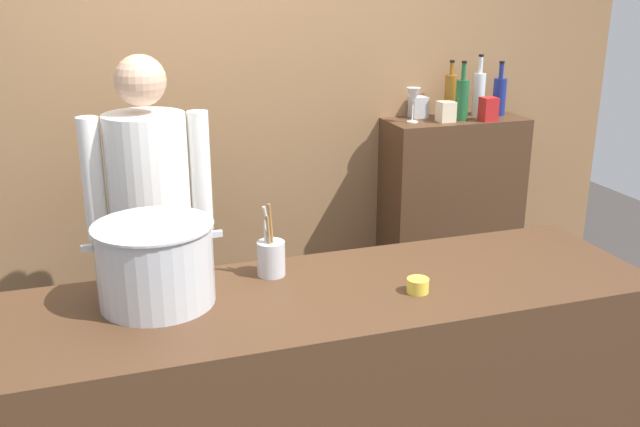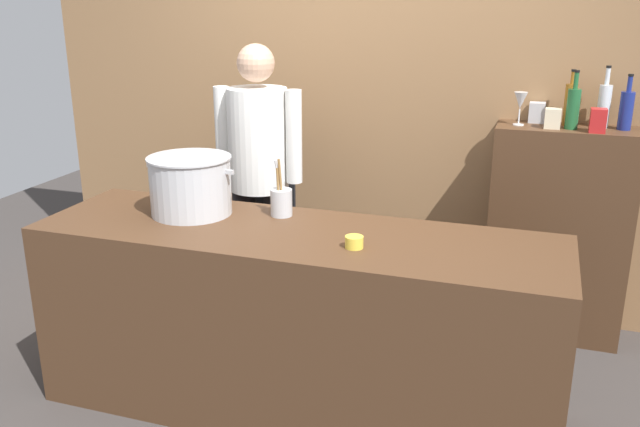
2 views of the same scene
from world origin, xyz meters
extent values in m
cube|color=olive|center=(0.00, 1.40, 1.50)|extent=(4.40, 0.10, 3.00)
cube|color=#472D1C|center=(0.00, 0.00, 0.45)|extent=(2.39, 0.70, 0.90)
cube|color=#472D1C|center=(1.14, 1.19, 0.61)|extent=(0.76, 0.32, 1.23)
cylinder|color=black|center=(-0.42, 0.79, 0.42)|extent=(0.14, 0.14, 0.84)
cylinder|color=black|center=(-0.62, 0.80, 0.42)|extent=(0.14, 0.14, 0.84)
cylinder|color=white|center=(-0.52, 0.80, 1.13)|extent=(0.34, 0.34, 0.58)
cube|color=black|center=(-0.52, 0.98, 0.89)|extent=(0.30, 0.03, 0.52)
cylinder|color=white|center=(-0.30, 0.79, 1.16)|extent=(0.09, 0.09, 0.52)
cylinder|color=white|center=(-0.74, 0.80, 1.16)|extent=(0.09, 0.09, 0.52)
sphere|color=tan|center=(-0.52, 0.80, 1.55)|extent=(0.21, 0.21, 0.21)
cylinder|color=#B7BABF|center=(-0.57, 0.10, 1.04)|extent=(0.39, 0.39, 0.27)
cylinder|color=#B7BABF|center=(-0.57, 0.10, 1.18)|extent=(0.40, 0.40, 0.01)
cube|color=#B7BABF|center=(-0.78, 0.10, 1.12)|extent=(0.04, 0.02, 0.02)
cube|color=#B7BABF|center=(-0.36, 0.10, 1.12)|extent=(0.04, 0.02, 0.02)
cylinder|color=#B7BABF|center=(-0.14, 0.20, 0.97)|extent=(0.10, 0.10, 0.13)
cylinder|color=#B7BABF|center=(-0.16, 0.20, 1.01)|extent=(0.02, 0.05, 0.19)
cylinder|color=olive|center=(-0.15, 0.19, 1.03)|extent=(0.02, 0.02, 0.22)
cylinder|color=olive|center=(-0.14, 0.19, 1.05)|extent=(0.03, 0.02, 0.26)
cylinder|color=#B7BABF|center=(-0.14, 0.20, 1.05)|extent=(0.06, 0.02, 0.25)
cylinder|color=yellow|center=(0.31, -0.11, 0.93)|extent=(0.08, 0.08, 0.05)
cylinder|color=#1E592D|center=(1.15, 1.15, 1.33)|extent=(0.07, 0.07, 0.21)
cylinder|color=#1E592D|center=(1.15, 1.15, 1.48)|extent=(0.02, 0.02, 0.09)
cylinder|color=black|center=(1.15, 1.15, 1.53)|extent=(0.03, 0.03, 0.01)
cylinder|color=navy|center=(1.42, 1.22, 1.33)|extent=(0.07, 0.07, 0.20)
cylinder|color=navy|center=(1.42, 1.22, 1.47)|extent=(0.02, 0.02, 0.08)
cylinder|color=black|center=(1.42, 1.22, 1.51)|extent=(0.03, 0.03, 0.01)
cylinder|color=#8C5919|center=(1.14, 1.25, 1.34)|extent=(0.06, 0.06, 0.23)
cylinder|color=#8C5919|center=(1.14, 1.25, 1.49)|extent=(0.02, 0.02, 0.07)
cylinder|color=black|center=(1.14, 1.25, 1.52)|extent=(0.03, 0.03, 0.01)
cylinder|color=silver|center=(1.31, 1.25, 1.34)|extent=(0.07, 0.07, 0.23)
cylinder|color=silver|center=(1.31, 1.25, 1.50)|extent=(0.02, 0.02, 0.09)
cylinder|color=black|center=(1.31, 1.25, 1.55)|extent=(0.03, 0.03, 0.01)
cylinder|color=silver|center=(0.88, 1.18, 1.23)|extent=(0.06, 0.06, 0.01)
cylinder|color=silver|center=(0.88, 1.18, 1.27)|extent=(0.01, 0.01, 0.08)
cone|color=silver|center=(0.88, 1.18, 1.36)|extent=(0.07, 0.07, 0.09)
cube|color=#B2B2B7|center=(0.97, 1.30, 1.28)|extent=(0.09, 0.09, 0.11)
cube|color=red|center=(1.28, 1.09, 1.29)|extent=(0.08, 0.08, 0.12)
cube|color=beige|center=(1.05, 1.14, 1.28)|extent=(0.08, 0.08, 0.11)
camera|label=1|loc=(-0.73, -2.17, 1.95)|focal=39.91mm
camera|label=2|loc=(1.01, -2.65, 1.91)|focal=37.80mm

